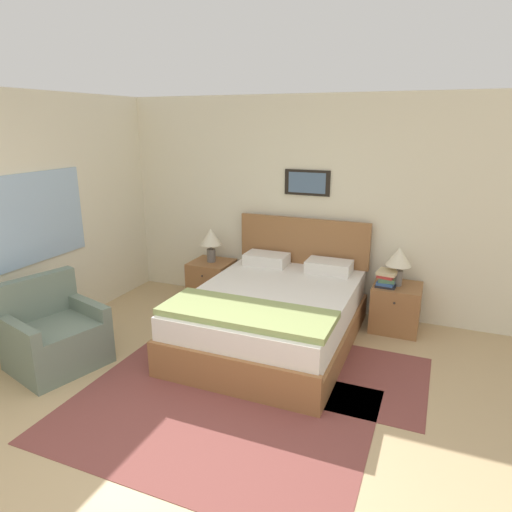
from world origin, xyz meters
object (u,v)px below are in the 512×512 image
(table_lamp_near_window, at_px, (211,239))
(table_lamp_by_door, at_px, (399,259))
(nightstand_by_door, at_px, (396,307))
(nightstand_near_window, at_px, (212,281))
(armchair, at_px, (54,337))
(bed, at_px, (273,314))

(table_lamp_near_window, distance_m, table_lamp_by_door, 2.33)
(table_lamp_near_window, bearing_deg, nightstand_by_door, -0.16)
(nightstand_near_window, relative_size, table_lamp_by_door, 1.21)
(armchair, bearing_deg, nightstand_near_window, 179.73)
(table_lamp_by_door, bearing_deg, nightstand_near_window, -179.84)
(armchair, height_order, nightstand_by_door, armchair)
(nightstand_by_door, relative_size, table_lamp_by_door, 1.21)
(table_lamp_by_door, bearing_deg, armchair, -144.58)
(nightstand_near_window, distance_m, table_lamp_near_window, 0.57)
(bed, relative_size, armchair, 2.27)
(bed, bearing_deg, nightstand_by_door, 35.28)
(armchair, relative_size, nightstand_near_window, 1.81)
(nightstand_by_door, relative_size, table_lamp_near_window, 1.21)
(table_lamp_by_door, bearing_deg, nightstand_by_door, -22.59)
(table_lamp_by_door, bearing_deg, table_lamp_near_window, 180.00)
(nightstand_near_window, relative_size, nightstand_by_door, 1.00)
(bed, relative_size, nightstand_near_window, 4.12)
(armchair, height_order, nightstand_near_window, armchair)
(armchair, distance_m, table_lamp_near_window, 2.25)
(bed, relative_size, table_lamp_near_window, 4.97)
(nightstand_near_window, height_order, table_lamp_by_door, table_lamp_by_door)
(bed, xyz_separation_m, nightstand_by_door, (1.17, 0.83, -0.06))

